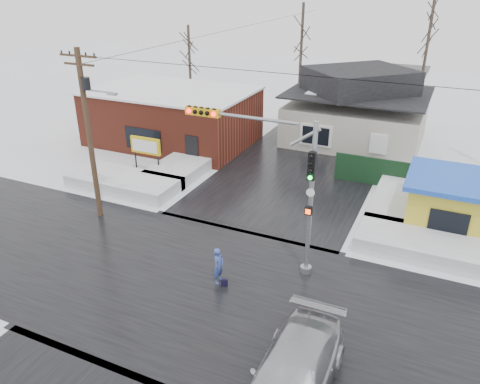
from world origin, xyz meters
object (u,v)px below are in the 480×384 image
at_px(marquee_sign, 146,147).
at_px(car, 293,376).
at_px(traffic_signal, 276,174).
at_px(utility_pole, 89,126).
at_px(pedestrian, 219,266).
at_px(kiosk, 451,203).

bearing_deg(marquee_sign, car, -42.07).
xyz_separation_m(traffic_signal, car, (3.21, -6.70, -3.69)).
distance_m(utility_pole, pedestrian, 10.11).
distance_m(kiosk, car, 14.27).
xyz_separation_m(marquee_sign, car, (14.65, -13.22, -1.07)).
relative_size(traffic_signal, car, 1.20).
xyz_separation_m(utility_pole, kiosk, (17.43, 6.49, -3.65)).
bearing_deg(marquee_sign, pedestrian, -41.87).
bearing_deg(utility_pole, pedestrian, -17.72).
xyz_separation_m(marquee_sign, kiosk, (18.50, 0.50, -0.46)).
xyz_separation_m(marquee_sign, pedestrian, (9.80, -8.78, -1.09)).
bearing_deg(utility_pole, marquee_sign, 100.13).
height_order(marquee_sign, car, marquee_sign).
height_order(utility_pole, marquee_sign, utility_pole).
bearing_deg(car, kiosk, 73.89).
bearing_deg(pedestrian, utility_pole, 75.65).
xyz_separation_m(kiosk, pedestrian, (-8.70, -9.28, -0.64)).
bearing_deg(car, utility_pole, 151.53).
distance_m(pedestrian, car, 6.58).
xyz_separation_m(traffic_signal, marquee_sign, (-11.43, 6.53, -2.62)).
bearing_deg(utility_pole, car, -28.04).
relative_size(marquee_sign, kiosk, 0.55).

